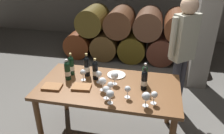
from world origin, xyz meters
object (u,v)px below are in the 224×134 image
Objects in this scene: wine_bottle_2 at (145,75)px; wine_glass_3 at (110,85)px; dining_table at (109,92)px; serving_plate at (116,75)px; wine_bottle_1 at (71,65)px; wine_glass_5 at (146,97)px; wine_glass_2 at (99,74)px; wine_bottle_4 at (67,71)px; wine_glass_8 at (115,76)px; wine_glass_1 at (154,95)px; wine_glass_4 at (83,73)px; wine_bottle_5 at (87,66)px; wine_glass_7 at (102,82)px; wine_bottle_0 at (95,70)px; wine_glass_9 at (110,94)px; wine_glass_6 at (128,89)px; tasting_notebook at (82,87)px; leather_ledger at (52,87)px; wine_bottle_3 at (144,80)px; wine_glass_0 at (106,90)px; sommelier_presenting at (183,47)px.

wine_glass_3 is (-0.36, -0.29, -0.02)m from wine_bottle_2.
dining_table is 0.29m from serving_plate.
wine_bottle_1 reaches higher than wine_glass_5.
wine_glass_5 is 0.69× the size of serving_plate.
wine_bottle_4 is at bearing -178.74° from wine_glass_2.
wine_bottle_2 is 0.36m from wine_glass_8.
wine_glass_4 is (-0.89, 0.32, 0.00)m from wine_glass_1.
wine_glass_7 is at bearing -47.14° from wine_bottle_5.
wine_glass_2 is at bearing 118.86° from wine_glass_7.
wine_glass_2 is (-0.14, 0.05, 0.20)m from dining_table.
wine_bottle_0 reaches higher than wine_glass_9.
wine_glass_3 is at bearing -41.98° from wine_bottle_5.
wine_glass_6 is at bearing 169.47° from wine_glass_1.
tasting_notebook is (-0.30, -0.13, 0.11)m from dining_table.
wine_glass_4 reaches higher than tasting_notebook.
wine_glass_8 is 0.75m from leather_ledger.
wine_bottle_3 is 0.26m from wine_glass_6.
wine_glass_5 reaches higher than wine_glass_3.
wine_glass_7 is at bearing 117.58° from wine_glass_0.
wine_bottle_2 is 1.14× the size of serving_plate.
serving_plate is 1.01m from sommelier_presenting.
wine_bottle_5 is 0.94m from wine_glass_5.
serving_plate is (0.58, 0.09, -0.12)m from wine_bottle_1.
sommelier_presenting reaches higher than wine_glass_7.
wine_glass_9 is at bearing -123.74° from wine_bottle_2.
wine_glass_1 reaches higher than serving_plate.
serving_plate is at bearing 28.28° from wine_glass_4.
wine_glass_6 is at bearing -115.08° from wine_bottle_2.
wine_glass_9 is (0.42, -0.53, -0.02)m from wine_bottle_5.
wine_glass_6 is 0.60× the size of serving_plate.
wine_glass_4 is (-0.34, 0.06, 0.20)m from dining_table.
wine_glass_2 is 0.20m from wine_glass_4.
wine_glass_2 is at bearing -17.41° from wine_bottle_1.
wine_glass_1 is at bearing 37.11° from wine_glass_5.
leather_ledger is (-0.32, -0.38, -0.12)m from wine_bottle_5.
wine_glass_7 is at bearing -30.66° from wine_bottle_1.
wine_glass_5 is 1.14× the size of wine_glass_6.
sommelier_presenting is (0.34, 1.01, 0.18)m from wine_glass_1.
wine_glass_2 is at bearing 133.03° from wine_glass_3.
wine_bottle_4 is at bearing -89.79° from wine_bottle_1.
wine_bottle_4 is at bearing 177.36° from wine_bottle_3.
wine_glass_9 is at bearing -58.71° from wine_glass_7.
wine_glass_0 is (0.57, -0.44, -0.02)m from wine_bottle_1.
wine_bottle_1 reaches higher than wine_glass_8.
wine_bottle_5 is 2.13× the size of wine_glass_1.
dining_table is 11.83× the size of wine_glass_6.
dining_table is 0.25m from wine_glass_2.
wine_glass_0 is 0.32m from wine_glass_8.
wine_glass_8 reaches higher than serving_plate.
wine_bottle_4 reaches higher than wine_glass_3.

